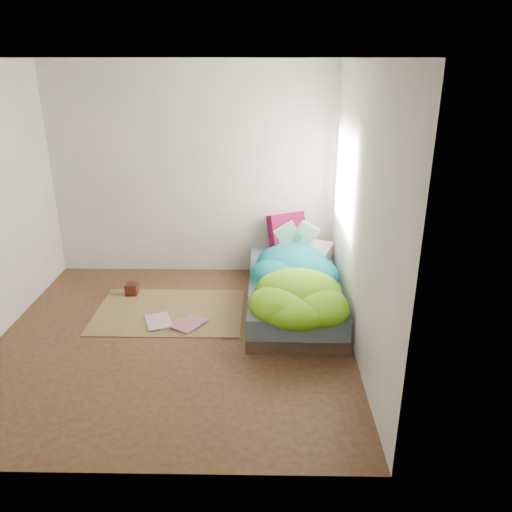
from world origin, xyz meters
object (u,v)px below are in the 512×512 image
Objects in this scene: pillow_magenta at (287,232)px; open_book at (297,227)px; bed at (293,292)px; floor_book_b at (180,321)px; floor_book_a at (146,324)px; wooden_box at (132,289)px.

pillow_magenta is 1.11× the size of open_book.
bed reaches higher than floor_book_b.
open_book is at bearing 8.15° from floor_book_a.
wooden_box is at bearing 173.08° from pillow_magenta.
wooden_box reaches higher than floor_book_b.
open_book is at bearing 4.51° from wooden_box.
bed is at bearing -114.23° from pillow_magenta.
open_book reaches higher than floor_book_a.
pillow_magenta reaches higher than floor_book_a.
floor_book_a is 1.01× the size of floor_book_b.
wooden_box is at bearing 167.89° from floor_book_b.
floor_book_a is (-1.52, -1.39, -0.55)m from pillow_magenta.
wooden_box is at bearing 172.54° from bed.
bed is at bearing -3.43° from floor_book_a.
pillow_magenta is 2.13m from floor_book_a.
open_book is at bearing 65.39° from floor_book_b.
bed is 1.29m from floor_book_b.
bed is 0.99m from pillow_magenta.
floor_book_a is at bearing -136.55° from floor_book_b.
floor_book_b is at bearing -44.69° from wooden_box.
open_book is 1.20× the size of floor_book_a.
wooden_box is (-1.88, 0.25, -0.09)m from bed.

